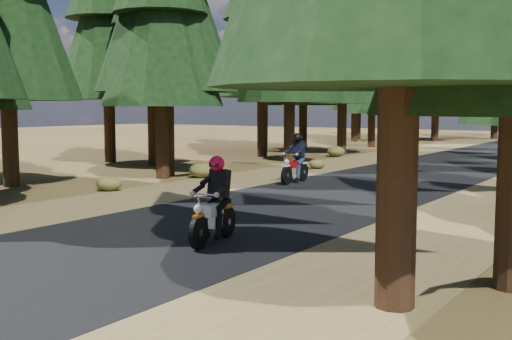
{
  "coord_description": "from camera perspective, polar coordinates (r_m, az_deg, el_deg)",
  "views": [
    {
      "loc": [
        8.72,
        -11.68,
        2.68
      ],
      "look_at": [
        0.0,
        1.5,
        1.1
      ],
      "focal_mm": 45.0,
      "sensor_mm": 36.0,
      "label": 1
    }
  ],
  "objects": [
    {
      "name": "shoulder_l",
      "position": [
        21.51,
        -5.08,
        -1.46
      ],
      "size": [
        3.2,
        100.0,
        0.01
      ],
      "primitive_type": "cube",
      "color": "brown",
      "rests_on": "ground"
    },
    {
      "name": "road",
      "position": [
        19.01,
        5.84,
        -2.41
      ],
      "size": [
        6.0,
        100.0,
        0.01
      ],
      "primitive_type": "cube",
      "color": "black",
      "rests_on": "ground"
    },
    {
      "name": "rider_lead",
      "position": [
        12.55,
        -3.81,
        -3.97
      ],
      "size": [
        0.92,
        1.98,
        1.7
      ],
      "rotation": [
        0.0,
        0.0,
        3.33
      ],
      "color": "silver",
      "rests_on": "road"
    },
    {
      "name": "understory_shrubs",
      "position": [
        21.68,
        11.52,
        -0.8
      ],
      "size": [
        15.49,
        31.62,
        0.58
      ],
      "color": "#474C1E",
      "rests_on": "ground"
    },
    {
      "name": "rider_follow",
      "position": [
        22.35,
        3.49,
        0.32
      ],
      "size": [
        0.68,
        1.97,
        1.73
      ],
      "rotation": [
        0.0,
        0.0,
        3.19
      ],
      "color": "maroon",
      "rests_on": "road"
    },
    {
      "name": "shoulder_r",
      "position": [
        17.39,
        19.41,
        -3.47
      ],
      "size": [
        3.2,
        100.0,
        0.01
      ],
      "primitive_type": "cube",
      "color": "brown",
      "rests_on": "ground"
    },
    {
      "name": "ground",
      "position": [
        14.82,
        -3.21,
        -4.72
      ],
      "size": [
        120.0,
        120.0,
        0.0
      ],
      "primitive_type": "plane",
      "color": "#412C17",
      "rests_on": "ground"
    }
  ]
}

